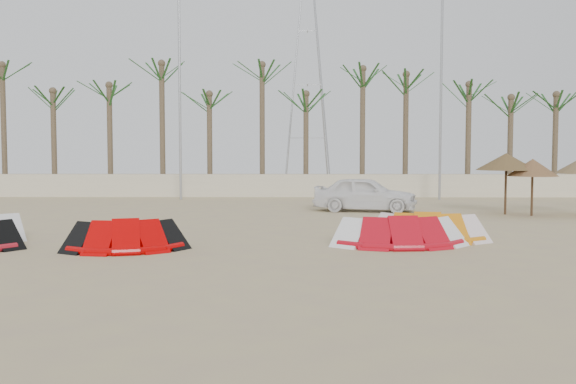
{
  "coord_description": "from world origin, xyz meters",
  "views": [
    {
      "loc": [
        0.27,
        -14.59,
        2.61
      ],
      "look_at": [
        0.0,
        6.0,
        1.3
      ],
      "focal_mm": 40.0,
      "sensor_mm": 36.0,
      "label": 1
    }
  ],
  "objects_px": {
    "kite_red_right": "(398,230)",
    "kite_red_mid": "(129,234)",
    "parasol_mid": "(533,168)",
    "kite_orange": "(425,226)",
    "parasol_left": "(506,162)",
    "car": "(365,194)"
  },
  "relations": [
    {
      "from": "parasol_mid",
      "to": "car",
      "type": "height_order",
      "value": "parasol_mid"
    },
    {
      "from": "kite_red_mid",
      "to": "kite_red_right",
      "type": "xyz_separation_m",
      "value": [
        7.31,
        0.95,
        0.0
      ]
    },
    {
      "from": "kite_orange",
      "to": "kite_red_mid",
      "type": "bearing_deg",
      "value": -166.67
    },
    {
      "from": "kite_orange",
      "to": "parasol_left",
      "type": "distance_m",
      "value": 9.26
    },
    {
      "from": "parasol_left",
      "to": "parasol_mid",
      "type": "height_order",
      "value": "parasol_left"
    },
    {
      "from": "kite_red_right",
      "to": "parasol_left",
      "type": "relative_size",
      "value": 1.46
    },
    {
      "from": "kite_orange",
      "to": "parasol_left",
      "type": "bearing_deg",
      "value": 57.76
    },
    {
      "from": "kite_red_right",
      "to": "kite_red_mid",
      "type": "bearing_deg",
      "value": -172.6
    },
    {
      "from": "kite_orange",
      "to": "parasol_mid",
      "type": "height_order",
      "value": "parasol_mid"
    },
    {
      "from": "kite_orange",
      "to": "car",
      "type": "distance_m",
      "value": 9.02
    },
    {
      "from": "kite_orange",
      "to": "parasol_mid",
      "type": "distance_m",
      "value": 9.28
    },
    {
      "from": "kite_red_mid",
      "to": "parasol_left",
      "type": "height_order",
      "value": "parasol_left"
    },
    {
      "from": "kite_red_right",
      "to": "parasol_left",
      "type": "distance_m",
      "value": 10.6
    },
    {
      "from": "kite_red_right",
      "to": "parasol_mid",
      "type": "bearing_deg",
      "value": 50.61
    },
    {
      "from": "kite_red_mid",
      "to": "kite_orange",
      "type": "bearing_deg",
      "value": 13.33
    },
    {
      "from": "parasol_left",
      "to": "car",
      "type": "distance_m",
      "value": 5.97
    },
    {
      "from": "parasol_left",
      "to": "kite_red_mid",
      "type": "bearing_deg",
      "value": -143.66
    },
    {
      "from": "kite_orange",
      "to": "car",
      "type": "height_order",
      "value": "car"
    },
    {
      "from": "kite_red_mid",
      "to": "car",
      "type": "relative_size",
      "value": 0.77
    },
    {
      "from": "kite_orange",
      "to": "car",
      "type": "xyz_separation_m",
      "value": [
        -0.81,
        8.98,
        0.34
      ]
    },
    {
      "from": "kite_red_right",
      "to": "car",
      "type": "relative_size",
      "value": 0.83
    },
    {
      "from": "kite_red_mid",
      "to": "parasol_mid",
      "type": "distance_m",
      "value": 16.77
    }
  ]
}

